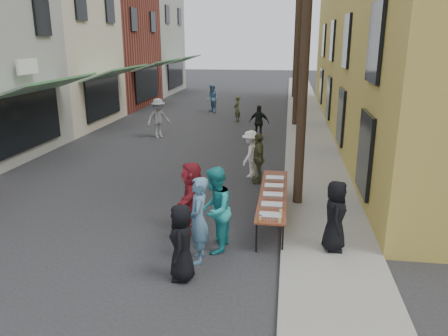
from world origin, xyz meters
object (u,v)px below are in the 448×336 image
(catering_tray_sausage, at_px, (271,216))
(server, at_px, (335,216))
(utility_pole_mid, at_px, (298,41))
(utility_pole_near, at_px, (305,42))
(utility_pole_far, at_px, (296,40))
(guest_front_c, at_px, (215,210))
(guest_front_a, at_px, (182,243))
(serving_table, at_px, (273,194))

(catering_tray_sausage, distance_m, server, 1.40)
(utility_pole_mid, distance_m, catering_tray_sausage, 15.28)
(utility_pole_near, relative_size, utility_pole_far, 1.00)
(guest_front_c, bearing_deg, server, 99.20)
(utility_pole_near, xyz_separation_m, guest_front_a, (-2.31, -4.37, -3.72))
(guest_front_a, distance_m, guest_front_c, 1.38)
(utility_pole_near, bearing_deg, catering_tray_sausage, -103.21)
(utility_pole_mid, bearing_deg, serving_table, -92.86)
(utility_pole_far, distance_m, serving_table, 25.45)
(utility_pole_near, xyz_separation_m, catering_tray_sausage, (-0.66, -2.81, -3.71))
(serving_table, xyz_separation_m, catering_tray_sausage, (-0.00, -1.65, 0.08))
(utility_pole_mid, height_order, guest_front_c, utility_pole_mid)
(utility_pole_far, bearing_deg, guest_front_c, -93.96)
(utility_pole_far, relative_size, server, 5.66)
(guest_front_c, relative_size, server, 1.22)
(utility_pole_near, xyz_separation_m, guest_front_c, (-1.87, -3.08, -3.53))
(serving_table, bearing_deg, server, -50.41)
(server, bearing_deg, guest_front_a, 120.59)
(serving_table, xyz_separation_m, guest_front_a, (-1.65, -3.22, 0.07))
(utility_pole_near, bearing_deg, guest_front_a, -117.87)
(utility_pole_near, distance_m, guest_front_c, 5.04)
(guest_front_a, bearing_deg, utility_pole_far, 169.60)
(serving_table, distance_m, catering_tray_sausage, 1.65)
(utility_pole_near, relative_size, utility_pole_mid, 1.00)
(utility_pole_mid, height_order, serving_table, utility_pole_mid)
(catering_tray_sausage, bearing_deg, serving_table, 90.00)
(guest_front_a, bearing_deg, utility_pole_mid, 166.22)
(utility_pole_near, relative_size, serving_table, 2.25)
(utility_pole_mid, distance_m, guest_front_a, 16.95)
(utility_pole_near, height_order, utility_pole_far, same)
(utility_pole_mid, bearing_deg, guest_front_c, -97.08)
(utility_pole_mid, bearing_deg, guest_front_a, -98.04)
(guest_front_a, bearing_deg, catering_tray_sausage, 127.70)
(serving_table, bearing_deg, utility_pole_mid, 87.14)
(utility_pole_near, distance_m, guest_front_a, 6.19)
(serving_table, relative_size, server, 2.52)
(serving_table, distance_m, server, 2.20)
(catering_tray_sausage, xyz_separation_m, server, (1.40, -0.04, 0.10))
(catering_tray_sausage, height_order, guest_front_c, guest_front_c)
(utility_pole_near, xyz_separation_m, utility_pole_far, (0.00, 24.00, 0.00))
(serving_table, bearing_deg, catering_tray_sausage, -90.00)
(utility_pole_mid, distance_m, serving_table, 13.71)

